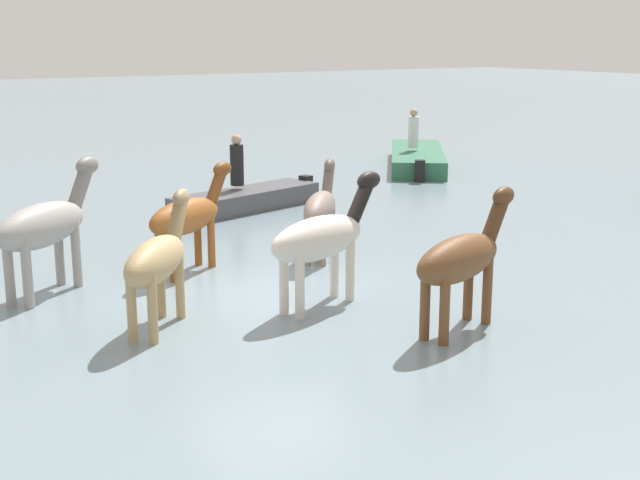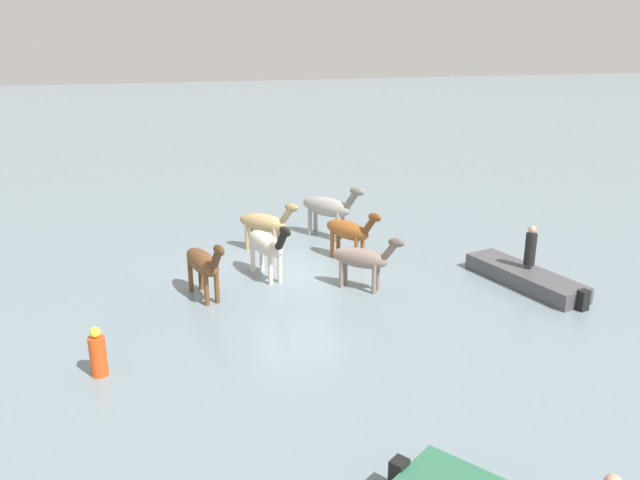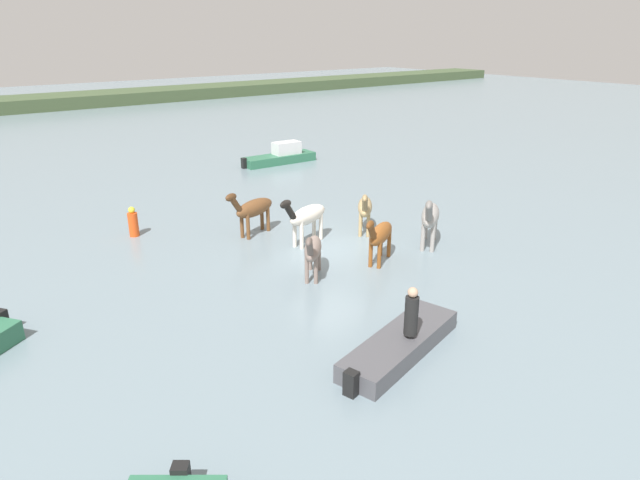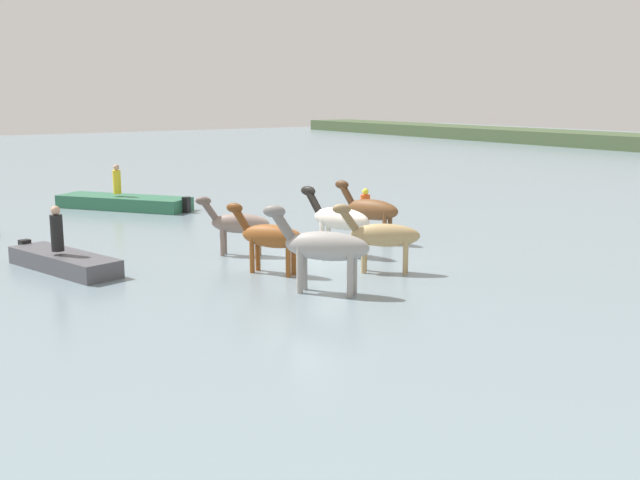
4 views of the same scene
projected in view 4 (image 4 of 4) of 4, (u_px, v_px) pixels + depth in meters
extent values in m
plane|color=gray|center=(317.00, 261.00, 21.24)|extent=(145.63, 145.63, 0.00)
ellipsoid|color=silver|center=(341.00, 219.00, 21.79)|extent=(2.01, 1.11, 0.65)
cylinder|color=silver|center=(322.00, 235.00, 22.12)|extent=(0.14, 0.14, 1.06)
cylinder|color=silver|center=(329.00, 234.00, 22.36)|extent=(0.14, 0.14, 1.06)
cylinder|color=silver|center=(354.00, 240.00, 21.41)|extent=(0.14, 0.14, 1.06)
cylinder|color=silver|center=(360.00, 239.00, 21.65)|extent=(0.14, 0.14, 1.06)
cylinder|color=black|center=(314.00, 201.00, 22.33)|extent=(0.63, 0.39, 0.71)
ellipsoid|color=black|center=(308.00, 191.00, 22.40)|extent=(0.57, 0.37, 0.28)
ellipsoid|color=brown|center=(272.00, 236.00, 19.52)|extent=(1.82, 1.34, 0.60)
cylinder|color=brown|center=(252.00, 254.00, 19.72)|extent=(0.13, 0.13, 0.99)
cylinder|color=brown|center=(258.00, 252.00, 19.98)|extent=(0.13, 0.13, 0.99)
cylinder|color=brown|center=(288.00, 258.00, 19.25)|extent=(0.13, 0.13, 0.99)
cylinder|color=brown|center=(294.00, 256.00, 19.50)|extent=(0.13, 0.13, 0.99)
cylinder|color=brown|center=(241.00, 219.00, 19.86)|extent=(0.58, 0.45, 0.66)
ellipsoid|color=brown|center=(235.00, 208.00, 19.89)|extent=(0.53, 0.42, 0.26)
ellipsoid|color=tan|center=(385.00, 235.00, 19.65)|extent=(1.61, 1.68, 0.60)
cylinder|color=tan|center=(364.00, 254.00, 19.68)|extent=(0.13, 0.13, 0.99)
cylinder|color=tan|center=(365.00, 252.00, 19.96)|extent=(0.13, 0.13, 0.99)
cylinder|color=tan|center=(405.00, 256.00, 19.52)|extent=(0.13, 0.13, 0.99)
cylinder|color=tan|center=(406.00, 253.00, 19.81)|extent=(0.13, 0.13, 0.99)
cylinder|color=olive|center=(349.00, 219.00, 19.71)|extent=(0.53, 0.54, 0.66)
ellipsoid|color=olive|center=(342.00, 209.00, 19.69)|extent=(0.49, 0.50, 0.26)
ellipsoid|color=brown|center=(372.00, 209.00, 23.70)|extent=(1.96, 1.10, 0.63)
cylinder|color=brown|center=(355.00, 225.00, 24.02)|extent=(0.14, 0.14, 1.04)
cylinder|color=brown|center=(360.00, 223.00, 24.26)|extent=(0.14, 0.14, 1.04)
cylinder|color=brown|center=(385.00, 228.00, 23.34)|extent=(0.14, 0.14, 1.04)
cylinder|color=brown|center=(390.00, 227.00, 23.57)|extent=(0.14, 0.14, 1.04)
cylinder|color=#50311A|center=(347.00, 194.00, 24.23)|extent=(0.61, 0.38, 0.69)
ellipsoid|color=#50311A|center=(342.00, 185.00, 24.29)|extent=(0.56, 0.36, 0.28)
ellipsoid|color=gray|center=(240.00, 223.00, 21.75)|extent=(1.52, 1.60, 0.57)
cylinder|color=gray|center=(222.00, 240.00, 21.78)|extent=(0.13, 0.13, 0.94)
cylinder|color=gray|center=(225.00, 238.00, 22.04)|extent=(0.13, 0.13, 0.94)
cylinder|color=gray|center=(257.00, 241.00, 21.63)|extent=(0.13, 0.13, 0.94)
cylinder|color=gray|center=(259.00, 239.00, 21.90)|extent=(0.13, 0.13, 0.94)
cylinder|color=#63544C|center=(209.00, 210.00, 21.81)|extent=(0.50, 0.52, 0.63)
ellipsoid|color=#63544C|center=(203.00, 201.00, 21.78)|extent=(0.46, 0.48, 0.25)
ellipsoid|color=#9E9993|center=(327.00, 246.00, 17.56)|extent=(1.98, 1.73, 0.69)
cylinder|color=#9E9993|center=(300.00, 270.00, 17.69)|extent=(0.15, 0.15, 1.13)
cylinder|color=#9E9993|center=(304.00, 267.00, 18.00)|extent=(0.15, 0.15, 1.13)
cylinder|color=#9E9993|center=(350.00, 273.00, 17.32)|extent=(0.15, 0.15, 1.13)
cylinder|color=#9E9993|center=(354.00, 270.00, 17.63)|extent=(0.15, 0.15, 1.13)
cylinder|color=slate|center=(283.00, 225.00, 17.80)|extent=(0.64, 0.57, 0.75)
ellipsoid|color=slate|center=(274.00, 211.00, 17.81)|extent=(0.59, 0.53, 0.30)
cube|color=#2D6B4C|center=(124.00, 204.00, 30.74)|extent=(5.41, 4.50, 0.67)
cube|color=black|center=(186.00, 206.00, 29.76)|extent=(0.36, 0.37, 0.72)
cube|color=#4C4C51|center=(64.00, 264.00, 20.05)|extent=(4.02, 2.04, 0.62)
cube|color=black|center=(25.00, 251.00, 21.35)|extent=(0.30, 0.33, 0.67)
cylinder|color=yellow|center=(117.00, 182.00, 30.54)|extent=(0.32, 0.32, 0.95)
sphere|color=tan|center=(116.00, 167.00, 30.43)|extent=(0.24, 0.24, 0.24)
cylinder|color=black|center=(57.00, 233.00, 19.69)|extent=(0.32, 0.32, 0.95)
sphere|color=tan|center=(55.00, 210.00, 19.57)|extent=(0.24, 0.24, 0.24)
cylinder|color=#E54C19|center=(365.00, 207.00, 28.24)|extent=(0.36, 0.36, 0.90)
sphere|color=yellow|center=(365.00, 192.00, 28.14)|extent=(0.24, 0.24, 0.24)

